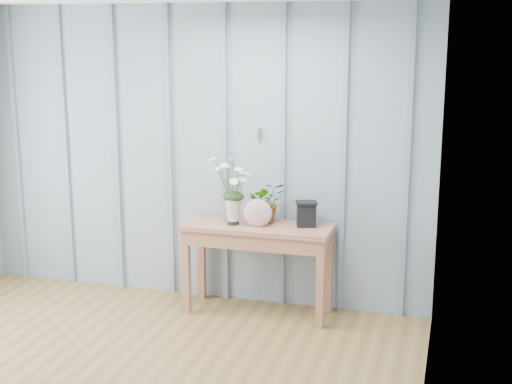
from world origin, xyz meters
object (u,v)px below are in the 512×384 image
(sideboard, at_px, (258,238))
(daisy_vase, at_px, (233,179))
(carved_box, at_px, (306,214))
(felt_disc_vessel, at_px, (258,213))

(sideboard, distance_m, daisy_vase, 0.52)
(sideboard, bearing_deg, daisy_vase, -167.02)
(sideboard, relative_size, carved_box, 5.90)
(daisy_vase, bearing_deg, sideboard, 12.98)
(sideboard, height_order, daisy_vase, daisy_vase)
(daisy_vase, relative_size, felt_disc_vessel, 2.62)
(felt_disc_vessel, bearing_deg, carved_box, 5.52)
(felt_disc_vessel, bearing_deg, daisy_vase, 162.01)
(felt_disc_vessel, relative_size, carved_box, 1.11)
(daisy_vase, height_order, felt_disc_vessel, daisy_vase)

